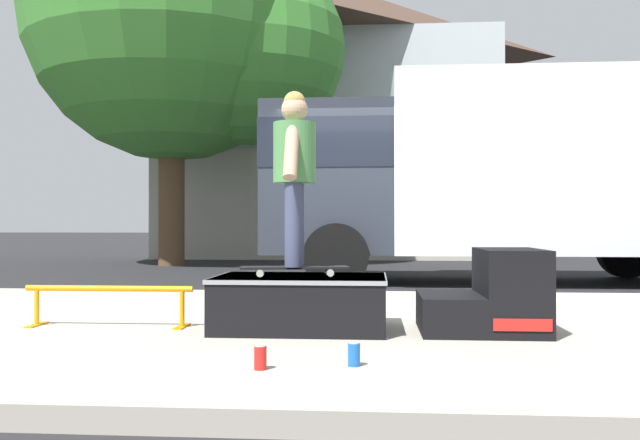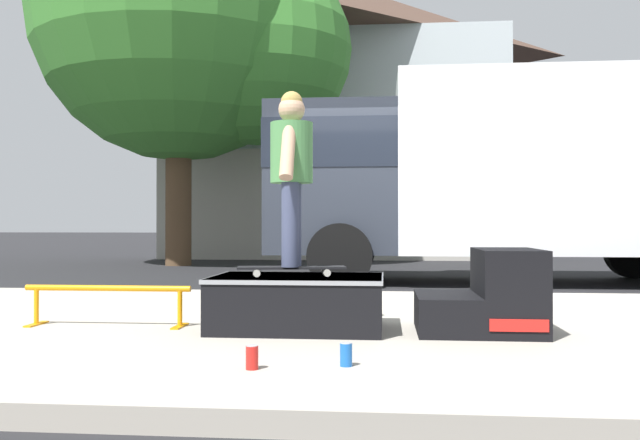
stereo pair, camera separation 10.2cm
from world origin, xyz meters
name	(u,v)px [view 2 (the right image)]	position (x,y,z in m)	size (l,w,h in m)	color
ground_plane	(368,297)	(0.00, 0.00, 0.00)	(140.00, 140.00, 0.00)	black
sidewalk_slab	(359,330)	(0.00, -3.00, 0.06)	(50.00, 5.00, 0.12)	#A8A093
skate_box	(298,301)	(-0.42, -3.37, 0.33)	(1.23, 0.87, 0.39)	black
kicker_ramp	(489,298)	(0.93, -3.37, 0.36)	(0.85, 0.79, 0.58)	black
grind_rail	(107,296)	(-1.86, -3.35, 0.34)	(1.27, 0.28, 0.30)	orange
skateboard	(292,268)	(-0.47, -3.38, 0.56)	(0.80, 0.33, 0.07)	black
skater_kid	(292,163)	(-0.47, -3.38, 1.32)	(0.31, 0.65, 1.27)	#3F4766
soda_can	(252,357)	(-0.49, -4.75, 0.18)	(0.07, 0.07, 0.13)	red
soda_can_b	(346,354)	(-0.01, -4.62, 0.18)	(0.07, 0.07, 0.13)	#1959B2
box_truck	(498,170)	(1.91, 2.20, 1.70)	(6.91, 2.63, 3.05)	silver
street_tree_main	(195,24)	(-3.89, 6.09, 5.23)	(6.91, 6.28, 8.55)	brown
house_behind	(343,117)	(-1.10, 12.71, 4.24)	(9.54, 8.23, 8.40)	silver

